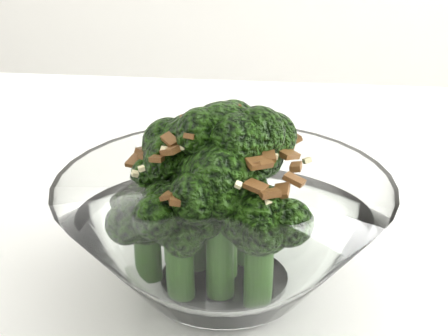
# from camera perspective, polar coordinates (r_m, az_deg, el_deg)

# --- Properties ---
(table) EXTENTS (1.21, 0.81, 0.75)m
(table) POSITION_cam_1_polar(r_m,az_deg,el_deg) (0.65, 10.66, -9.27)
(table) COLOR white
(table) RESTS_ON ground
(broccoli_dish) EXTENTS (0.23, 0.23, 0.14)m
(broccoli_dish) POSITION_cam_1_polar(r_m,az_deg,el_deg) (0.48, -0.23, -4.56)
(broccoli_dish) COLOR white
(broccoli_dish) RESTS_ON table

